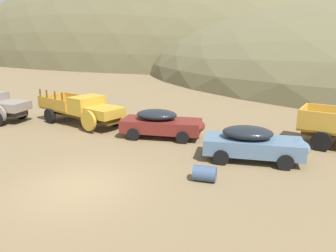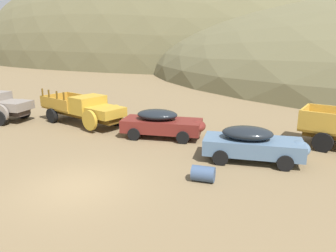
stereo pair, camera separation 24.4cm
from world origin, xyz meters
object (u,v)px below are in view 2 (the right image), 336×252
Objects in this scene: car_chalk_blue at (256,144)px; oil_drum_spare at (203,174)px; car_oxblood at (164,123)px; truck_mustard at (87,109)px.

car_chalk_blue is 3.35m from oil_drum_spare.
oil_drum_spare is (-1.57, -2.92, -0.51)m from car_chalk_blue.
car_oxblood and car_chalk_blue have the same top height.
car_oxblood is at bearing 127.06° from oil_drum_spare.
car_oxblood is at bearing 10.26° from truck_mustard.
truck_mustard is 10.62m from oil_drum_spare.
truck_mustard is at bearing 164.25° from car_oxblood.
truck_mustard is 10.97m from car_chalk_blue.
car_oxblood is (5.53, -0.67, -0.20)m from truck_mustard.
car_chalk_blue is (5.15, -1.82, -0.00)m from car_oxblood.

